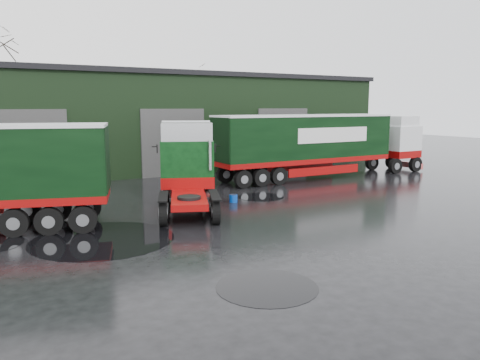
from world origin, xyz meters
name	(u,v)px	position (x,y,z in m)	size (l,w,h in m)	color
ground	(282,235)	(0.00, 0.00, 0.00)	(100.00, 100.00, 0.00)	black
warehouse	(140,120)	(2.00, 20.00, 3.16)	(32.40, 12.40, 6.30)	black
hero_tractor	(188,168)	(-1.31, 4.50, 1.76)	(2.41, 5.68, 3.53)	#083410
lorry_right	(305,147)	(8.00, 9.00, 1.86)	(2.45, 14.13, 3.71)	silver
wash_bucket	(233,198)	(1.20, 5.35, 0.17)	(0.36, 0.36, 0.34)	#0839AD
tree_back_a	(1,99)	(-6.00, 30.00, 4.75)	(4.40, 4.40, 9.50)	black
tree_back_b	(186,110)	(10.00, 30.00, 3.75)	(4.40, 4.40, 7.50)	black
puddle_0	(267,287)	(-2.93, -3.49, 0.00)	(2.40, 2.40, 0.01)	black
puddle_1	(261,197)	(2.89, 5.73, 0.00)	(2.12, 2.12, 0.01)	black
puddle_2	(103,239)	(-5.20, 2.42, 0.00)	(4.48, 4.48, 0.01)	black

